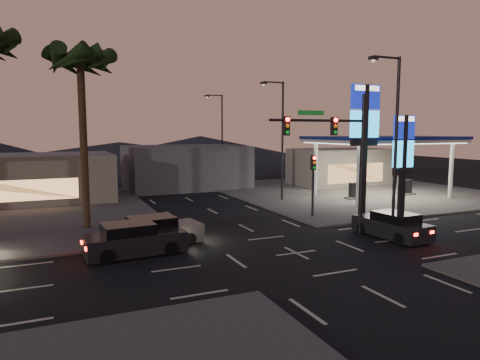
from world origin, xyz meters
name	(u,v)px	position (x,y,z in m)	size (l,w,h in m)	color
ground	(296,253)	(0.00, 0.00, 0.00)	(140.00, 140.00, 0.00)	black
corner_lot_ne	(352,191)	(16.00, 16.00, 0.06)	(24.00, 24.00, 0.12)	#47443F
gas_station	(383,141)	(16.00, 12.00, 5.08)	(12.20, 8.20, 5.47)	silver
convenience_store	(339,167)	(18.00, 21.00, 2.00)	(10.00, 6.00, 4.00)	#726B5B
pylon_sign_tall	(365,124)	(8.50, 5.50, 6.39)	(2.20, 0.35, 9.00)	black
pylon_sign_short	(403,150)	(11.00, 4.50, 4.66)	(1.60, 0.35, 7.00)	black
traffic_signal_mast	(338,144)	(3.76, 1.99, 5.23)	(6.10, 0.39, 8.00)	black
pedestal_signal	(313,176)	(5.50, 6.98, 2.92)	(0.32, 0.39, 4.30)	black
streetlight_near	(393,135)	(6.79, 1.00, 5.72)	(2.14, 0.25, 10.00)	black
streetlight_mid	(280,134)	(6.79, 14.00, 5.72)	(2.14, 0.25, 10.00)	black
streetlight_far	(220,133)	(6.79, 28.00, 5.72)	(2.14, 0.25, 10.00)	black
palm_a	(81,71)	(-9.00, 9.50, 9.43)	(4.41, 4.41, 10.86)	black
building_far_west	(11,179)	(-14.00, 22.00, 2.00)	(16.00, 8.00, 4.00)	#726B5B
building_far_mid	(185,167)	(2.00, 26.00, 2.20)	(12.00, 9.00, 4.40)	#4C4C51
hill_right	(201,149)	(15.00, 60.00, 2.50)	(50.00, 50.00, 5.00)	black
hill_center	(120,153)	(0.00, 60.00, 2.00)	(60.00, 60.00, 4.00)	black
car_lane_a_front	(134,240)	(-7.33, 2.87, 0.73)	(4.94, 2.34, 1.57)	black
car_lane_b_front	(156,232)	(-5.93, 4.22, 0.71)	(4.82, 2.39, 1.52)	slate
suv_station	(392,226)	(6.50, 0.50, 0.68)	(2.15, 4.51, 1.47)	black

